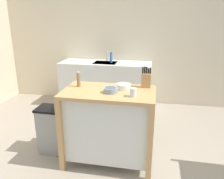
{
  "coord_description": "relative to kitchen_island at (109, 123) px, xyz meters",
  "views": [
    {
      "loc": [
        0.65,
        -2.31,
        1.73
      ],
      "look_at": [
        0.15,
        0.26,
        0.88
      ],
      "focal_mm": 35.78,
      "sensor_mm": 36.0,
      "label": 1
    }
  ],
  "objects": [
    {
      "name": "pepper_grinder",
      "position": [
        -0.39,
        0.09,
        0.5
      ],
      "size": [
        0.04,
        0.04,
        0.19
      ],
      "color": "olive",
      "rests_on": "kitchen_island"
    },
    {
      "name": "drinking_cup",
      "position": [
        0.29,
        -0.15,
        0.46
      ],
      "size": [
        0.07,
        0.07,
        0.09
      ],
      "color": "silver",
      "rests_on": "kitchen_island"
    },
    {
      "name": "sink_faucet",
      "position": [
        -0.45,
        1.97,
        0.48
      ],
      "size": [
        0.02,
        0.02,
        0.22
      ],
      "color": "#B7BCC1",
      "rests_on": "sink_counter"
    },
    {
      "name": "trash_bin",
      "position": [
        -0.77,
        0.06,
        -0.2
      ],
      "size": [
        0.36,
        0.28,
        0.63
      ],
      "color": "gray",
      "rests_on": "ground"
    },
    {
      "name": "sink_counter",
      "position": [
        -0.45,
        1.83,
        -0.07
      ],
      "size": [
        1.78,
        0.6,
        0.88
      ],
      "color": "silver",
      "rests_on": "ground"
    },
    {
      "name": "wall_back",
      "position": [
        -0.15,
        2.18,
        0.78
      ],
      "size": [
        5.07,
        0.1,
        2.6
      ],
      "primitive_type": "cube",
      "color": "beige",
      "rests_on": "ground"
    },
    {
      "name": "bottle_spray_cleaner",
      "position": [
        -0.33,
        1.83,
        0.46
      ],
      "size": [
        0.05,
        0.05,
        0.2
      ],
      "color": "blue",
      "rests_on": "sink_counter"
    },
    {
      "name": "knife_block",
      "position": [
        0.41,
        0.22,
        0.5
      ],
      "size": [
        0.11,
        0.09,
        0.25
      ],
      "color": "#AD7F4C",
      "rests_on": "kitchen_island"
    },
    {
      "name": "ground_plane",
      "position": [
        -0.15,
        -0.06,
        -0.52
      ],
      "size": [
        6.07,
        6.07,
        0.0
      ],
      "primitive_type": "plane",
      "color": "gray",
      "rests_on": "ground"
    },
    {
      "name": "kitchen_island",
      "position": [
        0.0,
        0.0,
        0.0
      ],
      "size": [
        1.06,
        0.63,
        0.93
      ],
      "color": "tan",
      "rests_on": "ground"
    },
    {
      "name": "bowl_stoneware_deep",
      "position": [
        0.04,
        -0.06,
        0.44
      ],
      "size": [
        0.16,
        0.16,
        0.06
      ],
      "color": "gray",
      "rests_on": "kitchen_island"
    },
    {
      "name": "bowl_ceramic_wide",
      "position": [
        0.16,
        0.1,
        0.44
      ],
      "size": [
        0.17,
        0.17,
        0.06
      ],
      "color": "silver",
      "rests_on": "kitchen_island"
    }
  ]
}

